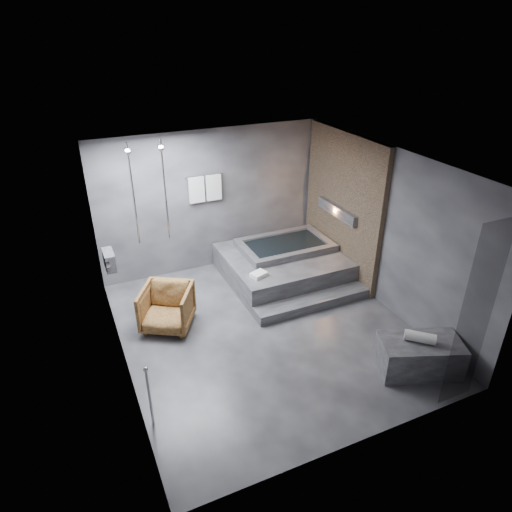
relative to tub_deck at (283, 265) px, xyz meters
name	(u,v)px	position (x,y,z in m)	size (l,w,h in m)	color
room	(283,225)	(-0.65, -1.21, 1.48)	(5.00, 5.04, 2.82)	#2B2B2D
tub_deck	(283,265)	(0.00, 0.00, 0.00)	(2.20, 2.00, 0.50)	#303032
tub_step	(313,302)	(0.00, -1.18, -0.16)	(2.20, 0.36, 0.18)	#303032
concrete_bench	(419,356)	(0.56, -3.23, 0.01)	(1.14, 0.63, 0.51)	#303033
driftwood_chair	(167,308)	(-2.49, -0.69, 0.12)	(0.78, 0.80, 0.73)	#482B12
rolled_towel	(420,337)	(0.52, -3.21, 0.34)	(0.15, 0.15, 0.43)	white
deck_towel	(259,274)	(-0.78, -0.58, 0.29)	(0.28, 0.20, 0.07)	white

